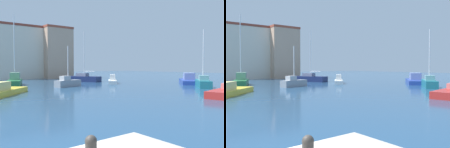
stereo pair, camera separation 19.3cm
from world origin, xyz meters
The scene contains 10 objects.
water centered at (15.00, 20.00, 0.00)m, with size 160.00×160.00×0.00m, color navy.
mooring_bollard centered at (0.34, -1.52, 1.37)m, with size 0.23×0.23×0.53m.
sailboat_green_outer_mooring centered at (8.78, 31.03, 0.70)m, with size 3.96×6.54×10.45m.
motorboat_blue_near_pier centered at (32.81, 17.53, 0.56)m, with size 8.60×7.63×1.75m.
sailboat_grey_mid_harbor centered at (13.96, 24.49, 0.59)m, with size 4.27×2.37×5.66m.
motorboat_white_center_channel centered at (22.81, 25.43, 0.49)m, with size 4.15×4.76×1.48m.
sailboat_navy_far_left centered at (21.48, 32.17, 0.62)m, with size 4.52×6.48×9.20m.
sailboat_teal_distant_east centered at (28.05, 12.22, 0.62)m, with size 5.57×4.80×7.91m.
warehouse_block centered at (15.79, 50.38, 5.98)m, with size 11.12×7.99×11.93m.
waterfront_apartments centered at (23.09, 47.07, 6.03)m, with size 6.63×5.67×12.04m.
Camera 1 is at (-2.11, -5.16, 2.90)m, focal length 38.18 mm.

